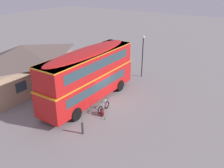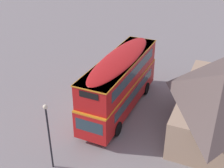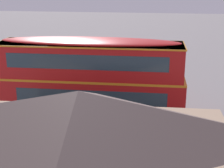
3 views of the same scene
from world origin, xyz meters
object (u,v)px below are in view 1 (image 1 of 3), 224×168
touring_bicycle (103,107)px  street_lamp (143,52)px  double_decker_bus (89,74)px  water_bottle_green_metal (105,118)px  kerb_bollard (83,128)px  backpack_on_ground (102,113)px

touring_bicycle → street_lamp: 9.24m
double_decker_bus → water_bottle_green_metal: (-1.91, -3.07, -2.54)m
double_decker_bus → kerb_bollard: (-4.34, -2.83, -2.15)m
touring_bicycle → kerb_bollard: size_ratio=1.75×
double_decker_bus → backpack_on_ground: double_decker_bus is taller
water_bottle_green_metal → kerb_bollard: bearing=174.4°
double_decker_bus → backpack_on_ground: bearing=-122.3°
backpack_on_ground → street_lamp: size_ratio=0.11×
double_decker_bus → touring_bicycle: bearing=-113.3°
touring_bicycle → water_bottle_green_metal: touring_bicycle is taller
water_bottle_green_metal → touring_bicycle: bearing=42.2°
street_lamp → kerb_bollard: bearing=-172.2°
touring_bicycle → kerb_bollard: 3.46m
touring_bicycle → street_lamp: street_lamp is taller
double_decker_bus → street_lamp: bearing=-8.4°
double_decker_bus → backpack_on_ground: 3.82m
double_decker_bus → touring_bicycle: double_decker_bus is taller
backpack_on_ground → water_bottle_green_metal: 0.64m
backpack_on_ground → kerb_bollard: size_ratio=0.52×
water_bottle_green_metal → kerb_bollard: size_ratio=0.24×
double_decker_bus → kerb_bollard: 5.61m
street_lamp → kerb_bollard: (-12.22, -1.67, -2.39)m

